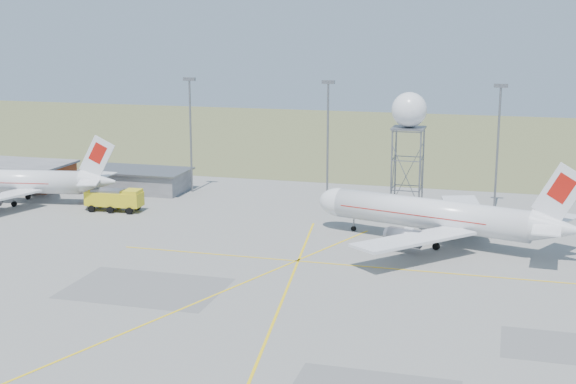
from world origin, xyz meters
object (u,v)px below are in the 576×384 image
(fire_truck, at_px, (116,200))
(baggage_tug, at_px, (95,199))
(airliner_main, at_px, (435,215))
(airliner_far, at_px, (12,182))
(radar_tower, at_px, (408,148))

(fire_truck, relative_size, baggage_tug, 3.41)
(airliner_main, bearing_deg, airliner_far, 10.72)
(fire_truck, xyz_separation_m, baggage_tug, (-6.05, 4.03, -1.04))
(baggage_tug, bearing_deg, airliner_far, -156.03)
(airliner_far, distance_m, radar_tower, 66.39)
(airliner_main, distance_m, baggage_tug, 58.45)
(radar_tower, height_order, baggage_tug, radar_tower)
(airliner_main, xyz_separation_m, radar_tower, (-5.68, 14.01, 7.05))
(airliner_far, relative_size, baggage_tug, 12.67)
(airliner_main, bearing_deg, radar_tower, -52.24)
(airliner_far, bearing_deg, airliner_main, 165.94)
(airliner_main, height_order, fire_truck, airliner_main)
(baggage_tug, bearing_deg, fire_truck, -22.92)
(fire_truck, bearing_deg, airliner_main, -8.20)
(airliner_far, relative_size, radar_tower, 1.77)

